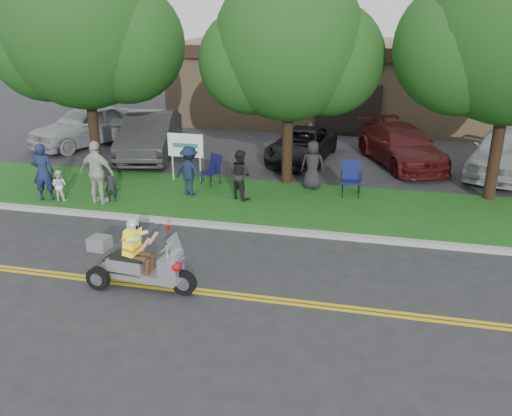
% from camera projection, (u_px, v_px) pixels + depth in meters
% --- Properties ---
extents(ground, '(120.00, 120.00, 0.00)m').
position_uv_depth(ground, '(210.00, 281.00, 12.22)').
color(ground, '#28282B').
rests_on(ground, ground).
extents(centerline_near, '(60.00, 0.10, 0.01)m').
position_uv_depth(centerline_near, '(202.00, 293.00, 11.69)').
color(centerline_near, gold).
rests_on(centerline_near, ground).
extents(centerline_far, '(60.00, 0.10, 0.01)m').
position_uv_depth(centerline_far, '(204.00, 290.00, 11.84)').
color(centerline_far, gold).
rests_on(centerline_far, ground).
extents(curb, '(60.00, 0.25, 0.12)m').
position_uv_depth(curb, '(243.00, 227.00, 14.98)').
color(curb, '#A8A89E').
rests_on(curb, ground).
extents(grass_verge, '(60.00, 4.00, 0.10)m').
position_uv_depth(grass_verge, '(260.00, 202.00, 16.94)').
color(grass_verge, '#1A4913').
rests_on(grass_verge, ground).
extents(commercial_building, '(18.00, 8.20, 4.00)m').
position_uv_depth(commercial_building, '(354.00, 81.00, 28.37)').
color(commercial_building, '#9E7F5B').
rests_on(commercial_building, ground).
extents(tree_left, '(6.62, 5.40, 7.78)m').
position_uv_depth(tree_left, '(86.00, 35.00, 18.24)').
color(tree_left, '#332114').
rests_on(tree_left, ground).
extents(tree_mid, '(5.88, 4.80, 7.05)m').
position_uv_depth(tree_mid, '(291.00, 51.00, 17.11)').
color(tree_mid, '#332114').
rests_on(tree_mid, ground).
extents(business_sign, '(1.25, 0.06, 1.75)m').
position_uv_depth(business_sign, '(186.00, 148.00, 18.39)').
color(business_sign, silver).
rests_on(business_sign, ground).
extents(trike_scooter, '(2.49, 0.86, 1.63)m').
position_uv_depth(trike_scooter, '(138.00, 264.00, 11.76)').
color(trike_scooter, black).
rests_on(trike_scooter, ground).
extents(lawn_chair_a, '(0.75, 0.75, 1.02)m').
position_uv_depth(lawn_chair_a, '(213.00, 167.00, 18.25)').
color(lawn_chair_a, black).
rests_on(lawn_chair_a, grass_verge).
extents(lawn_chair_b, '(0.64, 0.66, 1.11)m').
position_uv_depth(lawn_chair_b, '(351.00, 176.00, 17.19)').
color(lawn_chair_b, black).
rests_on(lawn_chair_b, grass_verge).
extents(spectator_adult_left, '(0.77, 0.63, 1.80)m').
position_uv_depth(spectator_adult_left, '(43.00, 172.00, 16.65)').
color(spectator_adult_left, '#192245').
rests_on(spectator_adult_left, grass_verge).
extents(spectator_adult_mid, '(0.95, 0.88, 1.57)m').
position_uv_depth(spectator_adult_mid, '(240.00, 174.00, 16.80)').
color(spectator_adult_mid, black).
rests_on(spectator_adult_mid, grass_verge).
extents(spectator_adult_right, '(1.19, 0.60, 1.95)m').
position_uv_depth(spectator_adult_right, '(97.00, 172.00, 16.35)').
color(spectator_adult_right, beige).
rests_on(spectator_adult_right, grass_verge).
extents(spectator_chair_a, '(1.13, 0.80, 1.59)m').
position_uv_depth(spectator_chair_a, '(190.00, 171.00, 17.14)').
color(spectator_chair_a, '#141E37').
rests_on(spectator_chair_a, grass_verge).
extents(spectator_chair_b, '(0.79, 0.52, 1.61)m').
position_uv_depth(spectator_chair_b, '(313.00, 165.00, 17.72)').
color(spectator_chair_b, black).
rests_on(spectator_chair_b, grass_verge).
extents(child_left, '(0.45, 0.35, 1.08)m').
position_uv_depth(child_left, '(111.00, 185.00, 16.62)').
color(child_left, black).
rests_on(child_left, grass_verge).
extents(child_right, '(0.48, 0.37, 0.98)m').
position_uv_depth(child_right, '(59.00, 185.00, 16.73)').
color(child_right, white).
rests_on(child_right, grass_verge).
extents(parked_car_far_left, '(3.97, 5.46, 1.73)m').
position_uv_depth(parked_car_far_left, '(86.00, 125.00, 23.59)').
color(parked_car_far_left, '#9B9EA2').
rests_on(parked_car_far_left, ground).
extents(parked_car_left, '(3.02, 5.66, 1.77)m').
position_uv_depth(parked_car_left, '(150.00, 135.00, 21.75)').
color(parked_car_left, '#2C2C2E').
rests_on(parked_car_left, ground).
extents(parked_car_mid, '(2.58, 4.71, 1.25)m').
position_uv_depth(parked_car_mid, '(302.00, 145.00, 21.33)').
color(parked_car_mid, black).
rests_on(parked_car_mid, ground).
extents(parked_car_right, '(3.92, 5.47, 1.47)m').
position_uv_depth(parked_car_right, '(401.00, 145.00, 20.81)').
color(parked_car_right, '#481011').
rests_on(parked_car_right, ground).
extents(parked_car_far_right, '(3.75, 5.54, 1.75)m').
position_uv_depth(parked_car_far_right, '(506.00, 151.00, 19.49)').
color(parked_car_far_right, '#ADAEB4').
rests_on(parked_car_far_right, ground).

